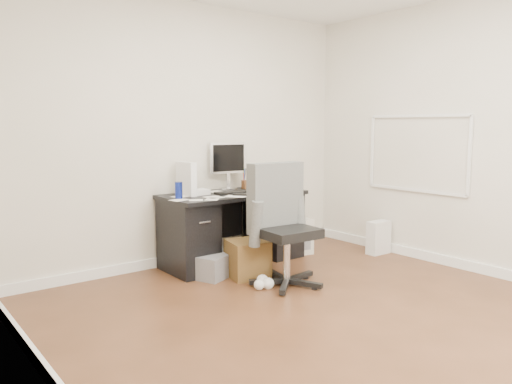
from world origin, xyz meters
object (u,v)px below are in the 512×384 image
lcd_monitor (228,166)px  keyboard (233,192)px  wicker_basket (247,259)px  pc_tower (298,234)px  desk (233,225)px  office_chair (287,225)px

lcd_monitor → keyboard: lcd_monitor is taller
keyboard → wicker_basket: keyboard is taller
keyboard → pc_tower: keyboard is taller
desk → lcd_monitor: lcd_monitor is taller
desk → pc_tower: bearing=-5.0°
keyboard → wicker_basket: (-0.15, -0.45, -0.58)m
lcd_monitor → wicker_basket: 1.16m
desk → lcd_monitor: size_ratio=2.85×
keyboard → wicker_basket: size_ratio=1.08×
lcd_monitor → keyboard: size_ratio=1.37×
desk → office_chair: size_ratio=1.35×
keyboard → office_chair: bearing=-87.0°
desk → keyboard: size_ratio=3.90×
keyboard → wicker_basket: 0.75m
pc_tower → wicker_basket: pc_tower is taller
desk → pc_tower: size_ratio=3.76×
pc_tower → lcd_monitor: bearing=169.8°
desk → keyboard: 0.37m
desk → wicker_basket: 0.58m
lcd_monitor → wicker_basket: lcd_monitor is taller
lcd_monitor → keyboard: (-0.14, -0.30, -0.25)m
lcd_monitor → pc_tower: 1.16m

